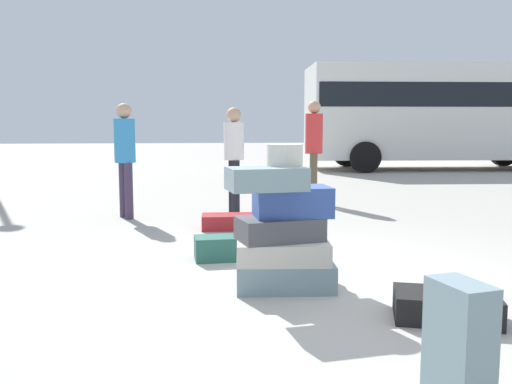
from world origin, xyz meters
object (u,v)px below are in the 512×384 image
at_px(suitcase_tower, 283,232).
at_px(suitcase_black_foreground_far, 446,306).
at_px(suitcase_teal_foreground_near, 234,247).
at_px(parked_bus, 442,110).
at_px(person_tourist_with_camera, 125,150).
at_px(suitcase_slate_white_trunk, 459,355).
at_px(person_passerby_in_red, 234,151).
at_px(suitcase_maroon_left_side, 228,222).
at_px(person_bearded_onlooker, 314,142).

xyz_separation_m(suitcase_tower, suitcase_black_foreground_far, (1.00, -0.88, -0.38)).
xyz_separation_m(suitcase_teal_foreground_near, parked_bus, (7.35, 10.92, 1.71)).
distance_m(person_tourist_with_camera, parked_bus, 12.01).
bearing_deg(suitcase_slate_white_trunk, suitcase_tower, 89.06).
bearing_deg(suitcase_black_foreground_far, suitcase_slate_white_trunk, -96.13).
bearing_deg(suitcase_tower, person_tourist_with_camera, 114.07).
distance_m(suitcase_tower, suitcase_slate_white_trunk, 2.22).
xyz_separation_m(suitcase_tower, person_passerby_in_red, (-0.09, 3.79, 0.49)).
bearing_deg(person_tourist_with_camera, suitcase_maroon_left_side, 26.47).
bearing_deg(person_tourist_with_camera, suitcase_slate_white_trunk, -7.56).
distance_m(suitcase_black_foreground_far, parked_bus, 14.31).
distance_m(suitcase_teal_foreground_near, parked_bus, 13.28).
distance_m(suitcase_black_foreground_far, person_bearded_onlooker, 5.88).
bearing_deg(suitcase_tower, parked_bus, 59.58).
bearing_deg(suitcase_teal_foreground_near, parked_bus, 52.70).
bearing_deg(suitcase_teal_foreground_near, suitcase_tower, -76.63).
bearing_deg(person_tourist_with_camera, suitcase_tower, -2.89).
height_order(suitcase_black_foreground_far, suitcase_maroon_left_side, same).
bearing_deg(suitcase_maroon_left_side, suitcase_tower, -81.63).
bearing_deg(suitcase_black_foreground_far, suitcase_teal_foreground_near, 142.30).
bearing_deg(parked_bus, suitcase_black_foreground_far, -110.89).
height_order(suitcase_slate_white_trunk, suitcase_maroon_left_side, suitcase_slate_white_trunk).
bearing_deg(person_bearded_onlooker, suitcase_maroon_left_side, -20.22).
distance_m(suitcase_teal_foreground_near, person_bearded_onlooker, 4.32).
relative_size(suitcase_teal_foreground_near, suitcase_maroon_left_side, 1.15).
bearing_deg(suitcase_maroon_left_side, suitcase_teal_foreground_near, -89.16).
bearing_deg(parked_bus, suitcase_teal_foreground_near, -119.66).
relative_size(suitcase_teal_foreground_near, suitcase_black_foreground_far, 1.13).
bearing_deg(person_tourist_with_camera, person_bearded_onlooker, 84.04).
xyz_separation_m(suitcase_black_foreground_far, person_passerby_in_red, (-1.08, 4.67, 0.87)).
height_order(suitcase_tower, person_tourist_with_camera, person_tourist_with_camera).
height_order(person_bearded_onlooker, person_tourist_with_camera, person_bearded_onlooker).
bearing_deg(person_tourist_with_camera, person_passerby_in_red, 64.87).
bearing_deg(suitcase_maroon_left_side, person_passerby_in_red, 84.22).
distance_m(suitcase_maroon_left_side, parked_bus, 11.93).
relative_size(suitcase_slate_white_trunk, suitcase_teal_foreground_near, 0.84).
bearing_deg(person_passerby_in_red, suitcase_maroon_left_side, -16.37).
distance_m(suitcase_teal_foreground_near, person_tourist_with_camera, 3.13).
relative_size(suitcase_tower, person_tourist_with_camera, 0.72).
xyz_separation_m(suitcase_black_foreground_far, person_bearded_onlooker, (0.39, 5.79, 0.96)).
bearing_deg(person_tourist_with_camera, suitcase_black_foreground_far, 3.05).
height_order(suitcase_slate_white_trunk, parked_bus, parked_bus).
bearing_deg(suitcase_black_foreground_far, person_passerby_in_red, 121.15).
height_order(suitcase_tower, suitcase_black_foreground_far, suitcase_tower).
distance_m(suitcase_tower, person_bearded_onlooker, 5.13).
bearing_deg(person_bearded_onlooker, suitcase_tower, 0.49).
bearing_deg(person_bearded_onlooker, suitcase_black_foreground_far, 12.40).
distance_m(suitcase_maroon_left_side, person_passerby_in_red, 1.41).
xyz_separation_m(suitcase_teal_foreground_near, person_bearded_onlooker, (1.70, 3.86, 0.94)).
xyz_separation_m(suitcase_slate_white_trunk, person_passerby_in_red, (-0.50, 5.96, 0.63)).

